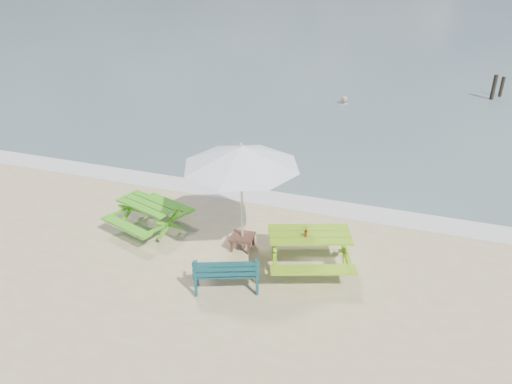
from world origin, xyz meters
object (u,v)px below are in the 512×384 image
(picnic_table_right, at_px, (309,251))
(patio_umbrella, at_px, (241,156))
(picnic_table_left, at_px, (149,217))
(swimmer, at_px, (343,113))
(park_bench, at_px, (227,279))
(beer_bottle, at_px, (306,233))
(side_table, at_px, (242,242))

(picnic_table_right, height_order, patio_umbrella, patio_umbrella)
(picnic_table_left, distance_m, patio_umbrella, 3.19)
(picnic_table_left, distance_m, swimmer, 12.48)
(park_bench, distance_m, beer_bottle, 1.93)
(park_bench, height_order, side_table, park_bench)
(side_table, bearing_deg, swimmer, 88.57)
(side_table, xyz_separation_m, patio_umbrella, (0.00, 0.00, 2.17))
(side_table, bearing_deg, picnic_table_left, 178.11)
(picnic_table_right, distance_m, side_table, 1.66)
(patio_umbrella, height_order, beer_bottle, patio_umbrella)
(picnic_table_left, bearing_deg, swimmer, 77.04)
(picnic_table_left, height_order, picnic_table_right, picnic_table_right)
(side_table, xyz_separation_m, beer_bottle, (1.57, -0.34, 0.74))
(picnic_table_right, distance_m, park_bench, 1.96)
(picnic_table_right, bearing_deg, beer_bottle, -114.77)
(patio_umbrella, bearing_deg, picnic_table_left, 178.11)
(patio_umbrella, distance_m, beer_bottle, 2.15)
(swimmer, bearing_deg, beer_bottle, -84.27)
(picnic_table_left, height_order, park_bench, park_bench)
(park_bench, height_order, swimmer, park_bench)
(beer_bottle, relative_size, swimmer, 0.14)
(park_bench, bearing_deg, picnic_table_left, 148.85)
(park_bench, distance_m, patio_umbrella, 2.62)
(picnic_table_left, relative_size, park_bench, 1.51)
(picnic_table_right, xyz_separation_m, patio_umbrella, (-1.63, 0.20, 1.95))
(picnic_table_left, xyz_separation_m, park_bench, (2.71, -1.64, -0.10))
(park_bench, distance_m, swimmer, 13.80)
(picnic_table_left, xyz_separation_m, patio_umbrella, (2.49, -0.08, 1.99))
(picnic_table_left, relative_size, beer_bottle, 9.23)
(park_bench, height_order, beer_bottle, beer_bottle)
(picnic_table_right, height_order, park_bench, picnic_table_right)
(side_table, bearing_deg, picnic_table_right, -7.11)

